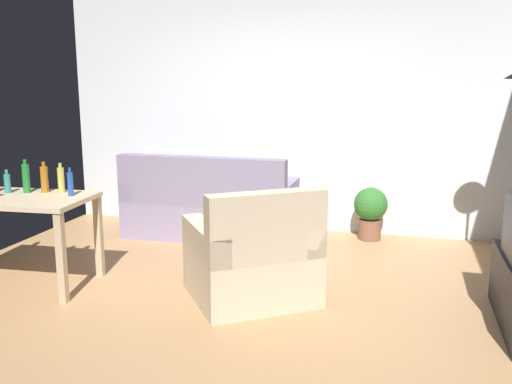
# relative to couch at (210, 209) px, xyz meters

# --- Properties ---
(ground_plane) EXTENTS (5.20, 4.40, 0.02)m
(ground_plane) POSITION_rel_couch_xyz_m (0.71, -1.59, -0.32)
(ground_plane) COLOR tan
(wall_rear) EXTENTS (5.20, 0.10, 2.70)m
(wall_rear) POSITION_rel_couch_xyz_m (0.71, 0.61, 1.04)
(wall_rear) COLOR silver
(wall_rear) RESTS_ON ground_plane
(couch) EXTENTS (1.82, 0.84, 0.92)m
(couch) POSITION_rel_couch_xyz_m (0.00, 0.00, 0.00)
(couch) COLOR gray
(couch) RESTS_ON ground_plane
(desk) EXTENTS (1.24, 0.77, 0.76)m
(desk) POSITION_rel_couch_xyz_m (-1.04, -1.82, 0.34)
(desk) COLOR #C6B28E
(desk) RESTS_ON ground_plane
(potted_plant) EXTENTS (0.36, 0.36, 0.57)m
(potted_plant) POSITION_rel_couch_xyz_m (1.72, 0.31, 0.02)
(potted_plant) COLOR brown
(potted_plant) RESTS_ON ground_plane
(armchair) EXTENTS (1.22, 1.21, 0.92)m
(armchair) POSITION_rel_couch_xyz_m (0.94, -1.65, 0.01)
(armchair) COLOR beige
(armchair) RESTS_ON ground_plane
(bottle_tall) EXTENTS (0.05, 0.05, 0.20)m
(bottle_tall) POSITION_rel_couch_xyz_m (-1.20, -1.71, 0.54)
(bottle_tall) COLOR teal
(bottle_tall) RESTS_ON desk
(bottle_green) EXTENTS (0.06, 0.06, 0.29)m
(bottle_green) POSITION_rel_couch_xyz_m (-1.05, -1.66, 0.58)
(bottle_green) COLOR #1E722D
(bottle_green) RESTS_ON desk
(bottle_amber) EXTENTS (0.06, 0.06, 0.26)m
(bottle_amber) POSITION_rel_couch_xyz_m (-0.91, -1.61, 0.57)
(bottle_amber) COLOR #9E6019
(bottle_amber) RESTS_ON desk
(bottle_squat) EXTENTS (0.06, 0.06, 0.26)m
(bottle_squat) POSITION_rel_couch_xyz_m (-0.76, -1.59, 0.57)
(bottle_squat) COLOR #BCB24C
(bottle_squat) RESTS_ON desk
(bottle_blue) EXTENTS (0.05, 0.05, 0.24)m
(bottle_blue) POSITION_rel_couch_xyz_m (-0.61, -1.68, 0.56)
(bottle_blue) COLOR #2347A3
(bottle_blue) RESTS_ON desk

